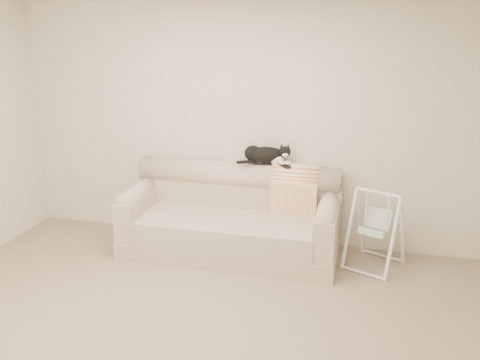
# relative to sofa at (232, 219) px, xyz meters

# --- Properties ---
(ground_plane) EXTENTS (5.00, 5.00, 0.00)m
(ground_plane) POSITION_rel_sofa_xyz_m (0.06, -1.62, -0.35)
(ground_plane) COLOR #7E6E5A
(ground_plane) RESTS_ON ground
(room_shell) EXTENTS (5.04, 4.04, 2.60)m
(room_shell) POSITION_rel_sofa_xyz_m (0.06, -1.62, 1.18)
(room_shell) COLOR beige
(room_shell) RESTS_ON ground
(sofa) EXTENTS (2.20, 0.93, 0.90)m
(sofa) POSITION_rel_sofa_xyz_m (0.00, 0.00, 0.00)
(sofa) COLOR #A29080
(sofa) RESTS_ON ground
(remote_a) EXTENTS (0.18, 0.07, 0.03)m
(remote_a) POSITION_rel_sofa_xyz_m (0.27, 0.24, 0.56)
(remote_a) COLOR black
(remote_a) RESTS_ON sofa
(remote_b) EXTENTS (0.17, 0.13, 0.02)m
(remote_b) POSITION_rel_sofa_xyz_m (0.49, 0.20, 0.56)
(remote_b) COLOR black
(remote_b) RESTS_ON sofa
(tuxedo_cat) EXTENTS (0.56, 0.28, 0.22)m
(tuxedo_cat) POSITION_rel_sofa_xyz_m (0.30, 0.24, 0.65)
(tuxedo_cat) COLOR black
(tuxedo_cat) RESTS_ON sofa
(throw_blanket) EXTENTS (0.48, 0.38, 0.58)m
(throw_blanket) POSITION_rel_sofa_xyz_m (0.62, 0.23, 0.37)
(throw_blanket) COLOR orange
(throw_blanket) RESTS_ON sofa
(baby_swing) EXTENTS (0.64, 0.65, 0.79)m
(baby_swing) POSITION_rel_sofa_xyz_m (1.45, -0.01, 0.04)
(baby_swing) COLOR white
(baby_swing) RESTS_ON ground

